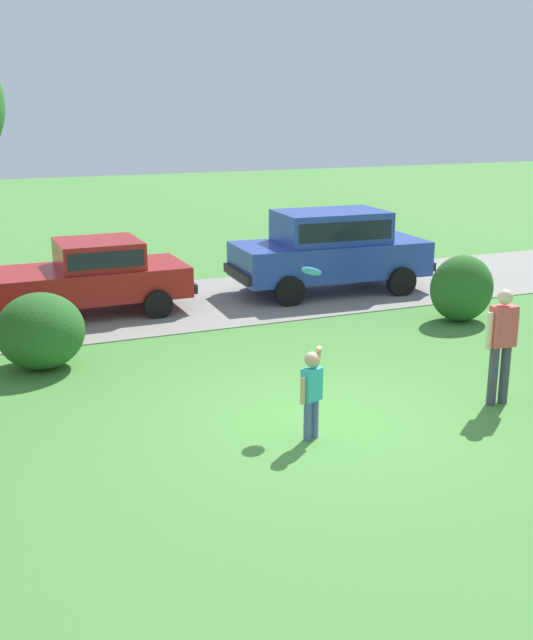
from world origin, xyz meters
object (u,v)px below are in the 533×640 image
parked_sedan (89,274)px  child_thrower (312,388)px  parked_suv (330,247)px  adult_onlooker (502,340)px  frisbee (311,271)px

parked_sedan → child_thrower: bearing=-78.7°
parked_sedan → parked_suv: parked_suv is taller
adult_onlooker → parked_suv: bearing=82.4°
frisbee → adult_onlooker: frisbee is taller
parked_sedan → adult_onlooker: 8.80m
frisbee → adult_onlooker: size_ratio=0.18×
parked_suv → child_thrower: bearing=-119.0°
parked_suv → frisbee: 7.34m
parked_suv → child_thrower: (-4.06, -7.33, -0.36)m
adult_onlooker → child_thrower: bearing=-179.1°
adult_onlooker → parked_sedan: bearing=121.5°
parked_suv → frisbee: bearing=-119.6°
child_thrower → frisbee: frisbee is taller
parked_sedan → frisbee: frisbee is taller
frisbee → parked_sedan: bearing=106.8°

